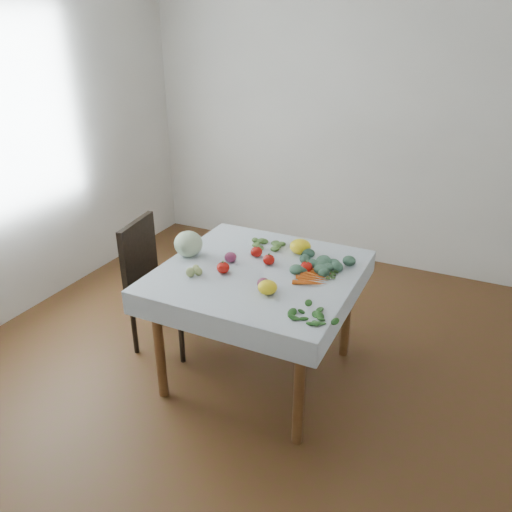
{
  "coord_description": "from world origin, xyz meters",
  "views": [
    {
      "loc": [
        1.12,
        -2.38,
        2.09
      ],
      "look_at": [
        -0.04,
        0.04,
        0.82
      ],
      "focal_mm": 35.0,
      "sensor_mm": 36.0,
      "label": 1
    }
  ],
  "objects_px": {
    "chair": "(154,276)",
    "table": "(259,285)",
    "heirloom_back": "(300,247)",
    "carrot_bunch": "(315,277)",
    "cabbage": "(188,244)"
  },
  "relations": [
    {
      "from": "chair",
      "to": "table",
      "type": "bearing_deg",
      "value": -1.77
    },
    {
      "from": "table",
      "to": "heirloom_back",
      "type": "xyz_separation_m",
      "value": [
        0.14,
        0.32,
        0.15
      ]
    },
    {
      "from": "chair",
      "to": "carrot_bunch",
      "type": "relative_size",
      "value": 3.4
    },
    {
      "from": "table",
      "to": "carrot_bunch",
      "type": "relative_size",
      "value": 3.75
    },
    {
      "from": "carrot_bunch",
      "to": "chair",
      "type": "bearing_deg",
      "value": -179.44
    },
    {
      "from": "heirloom_back",
      "to": "table",
      "type": "bearing_deg",
      "value": -113.21
    },
    {
      "from": "table",
      "to": "cabbage",
      "type": "height_order",
      "value": "cabbage"
    },
    {
      "from": "table",
      "to": "chair",
      "type": "bearing_deg",
      "value": 178.23
    },
    {
      "from": "carrot_bunch",
      "to": "heirloom_back",
      "type": "bearing_deg",
      "value": 125.41
    },
    {
      "from": "cabbage",
      "to": "chair",
      "type": "bearing_deg",
      "value": 173.63
    },
    {
      "from": "chair",
      "to": "carrot_bunch",
      "type": "xyz_separation_m",
      "value": [
        1.13,
        0.01,
        0.25
      ]
    },
    {
      "from": "table",
      "to": "carrot_bunch",
      "type": "height_order",
      "value": "carrot_bunch"
    },
    {
      "from": "chair",
      "to": "cabbage",
      "type": "relative_size",
      "value": 5.11
    },
    {
      "from": "cabbage",
      "to": "carrot_bunch",
      "type": "relative_size",
      "value": 0.67
    },
    {
      "from": "chair",
      "to": "carrot_bunch",
      "type": "bearing_deg",
      "value": 0.56
    }
  ]
}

